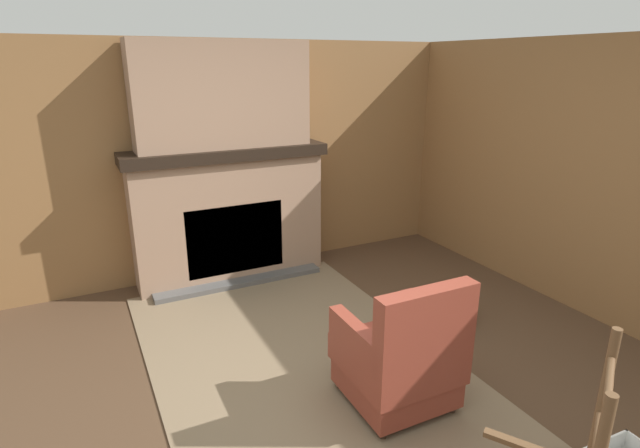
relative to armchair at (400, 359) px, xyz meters
name	(u,v)px	position (x,y,z in m)	size (l,w,h in m)	color
ground_plane	(341,408)	(-0.13, -0.35, -0.34)	(14.00, 14.00, 0.00)	#4C3523
wood_panel_wall_left	(220,161)	(-2.73, -0.35, 0.84)	(0.06, 5.73, 2.37)	olive
wood_panel_wall_back	(629,189)	(-0.11, 2.24, 0.84)	(5.73, 0.09, 2.37)	olive
fireplace_hearth	(229,215)	(-2.49, -0.35, 0.33)	(0.61, 1.99, 1.36)	#9E7A60
chimney_breast	(222,95)	(-2.50, -0.35, 1.51)	(0.35, 1.66, 0.99)	#9E7A60
area_rug	(318,383)	(-0.44, -0.38, -0.34)	(3.91, 2.09, 0.01)	#7A664C
armchair	(400,359)	(0.00, 0.00, 0.00)	(0.67, 0.67, 0.93)	brown
firewood_stack	(443,308)	(-0.75, 1.00, -0.23)	(0.49, 0.45, 0.26)	brown
oil_lamp_vase	(197,139)	(-2.54, -0.61, 1.11)	(0.11, 0.11, 0.27)	#99B29E
storage_case	(266,136)	(-2.54, 0.08, 1.09)	(0.16, 0.26, 0.15)	black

